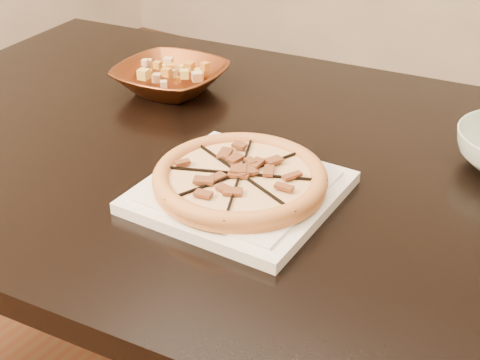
{
  "coord_description": "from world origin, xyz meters",
  "views": [
    {
      "loc": [
        0.74,
        -0.97,
        1.28
      ],
      "look_at": [
        0.27,
        -0.28,
        0.78
      ],
      "focal_mm": 50.0,
      "sensor_mm": 36.0,
      "label": 1
    }
  ],
  "objects_px": {
    "plate": "(240,191)",
    "pizza": "(240,178)",
    "dining_table": "(241,198)",
    "bronze_bowl": "(171,79)"
  },
  "relations": [
    {
      "from": "dining_table",
      "to": "pizza",
      "type": "distance_m",
      "value": 0.2
    },
    {
      "from": "dining_table",
      "to": "bronze_bowl",
      "type": "relative_size",
      "value": 7.32
    },
    {
      "from": "dining_table",
      "to": "plate",
      "type": "bearing_deg",
      "value": -56.69
    },
    {
      "from": "plate",
      "to": "bronze_bowl",
      "type": "height_order",
      "value": "bronze_bowl"
    },
    {
      "from": "plate",
      "to": "bronze_bowl",
      "type": "relative_size",
      "value": 1.33
    },
    {
      "from": "dining_table",
      "to": "bronze_bowl",
      "type": "xyz_separation_m",
      "value": [
        -0.26,
        0.13,
        0.12
      ]
    },
    {
      "from": "dining_table",
      "to": "bronze_bowl",
      "type": "height_order",
      "value": "bronze_bowl"
    },
    {
      "from": "dining_table",
      "to": "plate",
      "type": "relative_size",
      "value": 5.49
    },
    {
      "from": "plate",
      "to": "pizza",
      "type": "xyz_separation_m",
      "value": [
        -0.0,
        -0.0,
        0.02
      ]
    },
    {
      "from": "plate",
      "to": "pizza",
      "type": "relative_size",
      "value": 1.09
    }
  ]
}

